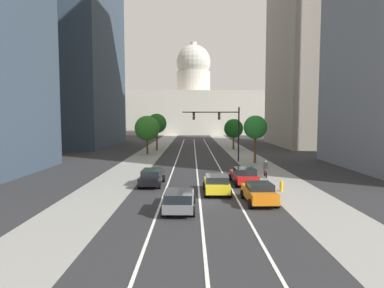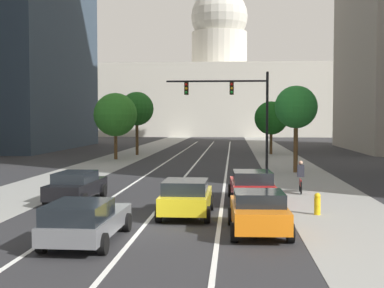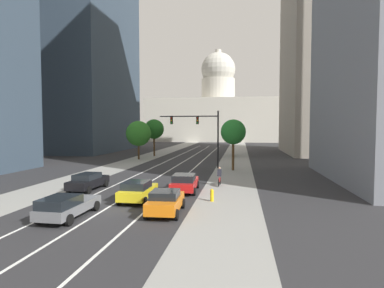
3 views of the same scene
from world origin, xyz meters
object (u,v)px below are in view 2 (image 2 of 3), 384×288
object	(u,v)px
car_red	(252,186)
car_gray	(85,220)
traffic_signal_mast	(237,101)
fire_hydrant	(317,204)
cyclist	(301,177)
car_black	(76,186)
street_tree_near_right	(271,118)
street_tree_near_left	(115,115)
car_orange	(259,211)
street_tree_mid_right	(296,108)
car_yellow	(186,197)
street_tree_mid_left	(137,109)
capitol_building	(219,91)

from	to	relation	value
car_red	car_gray	bearing A→B (deg)	144.95
car_red	car_gray	xyz separation A→B (m)	(-5.52, -8.62, -0.03)
car_red	car_gray	distance (m)	10.24
traffic_signal_mast	fire_hydrant	bearing A→B (deg)	-80.11
cyclist	fire_hydrant	bearing A→B (deg)	-177.40
car_black	street_tree_near_right	bearing A→B (deg)	-17.14
fire_hydrant	street_tree_near_left	world-z (taller)	street_tree_near_left
car_orange	street_tree_mid_right	distance (m)	21.26
car_yellow	car_orange	distance (m)	4.01
car_gray	street_tree_mid_right	size ratio (longest dim) A/B	0.74
car_red	street_tree_mid_left	distance (m)	33.17
cyclist	car_gray	bearing A→B (deg)	149.00
car_orange	street_tree_mid_left	world-z (taller)	street_tree_mid_left
fire_hydrant	street_tree_near_left	bearing A→B (deg)	117.86
street_tree_near_left	traffic_signal_mast	bearing A→B (deg)	-39.33
car_black	car_yellow	bearing A→B (deg)	-119.05
capitol_building	street_tree_near_right	size ratio (longest dim) A/B	8.85
car_red	car_gray	size ratio (longest dim) A/B	0.99
car_red	cyclist	size ratio (longest dim) A/B	2.68
car_black	traffic_signal_mast	bearing A→B (deg)	-24.04
car_gray	traffic_signal_mast	size ratio (longest dim) A/B	0.60
traffic_signal_mast	street_tree_mid_right	world-z (taller)	traffic_signal_mast
car_yellow	fire_hydrant	distance (m)	5.39
street_tree_mid_left	fire_hydrant	bearing A→B (deg)	-67.96
fire_hydrant	street_tree_near_right	size ratio (longest dim) A/B	0.16
car_yellow	car_gray	bearing A→B (deg)	150.53
car_black	fire_hydrant	xyz separation A→B (m)	(10.83, -2.53, -0.30)
street_tree_near_left	street_tree_mid_left	world-z (taller)	street_tree_mid_left
cyclist	street_tree_near_right	size ratio (longest dim) A/B	0.30
street_tree_near_left	cyclist	bearing A→B (deg)	-55.42
car_red	street_tree_mid_left	world-z (taller)	street_tree_mid_left
car_yellow	street_tree_near_left	world-z (taller)	street_tree_near_left
car_gray	street_tree_near_left	xyz separation A→B (m)	(-6.59, 33.32, 3.53)
fire_hydrant	street_tree_near_left	size ratio (longest dim) A/B	0.14
car_orange	cyclist	bearing A→B (deg)	-17.28
street_tree_near_right	capitol_building	bearing A→B (deg)	96.73
car_yellow	car_gray	world-z (taller)	car_yellow
traffic_signal_mast	fire_hydrant	xyz separation A→B (m)	(3.20, -18.36, -4.77)
capitol_building	traffic_signal_mast	xyz separation A→B (m)	(3.50, -80.70, -5.04)
car_gray	street_tree_mid_left	distance (m)	40.19
capitol_building	street_tree_near_right	xyz separation A→B (m)	(7.40, -62.73, -6.31)
car_yellow	cyclist	xyz separation A→B (m)	(5.44, 7.05, 0.07)
car_red	car_yellow	bearing A→B (deg)	141.70
car_yellow	street_tree_near_right	distance (m)	37.70
car_black	car_orange	size ratio (longest dim) A/B	1.14
car_red	street_tree_near_left	size ratio (longest dim) A/B	0.72
street_tree_near_left	street_tree_near_right	distance (m)	17.61
cyclist	car_black	bearing A→B (deg)	112.67
street_tree_mid_left	cyclist	bearing A→B (deg)	-63.39
street_tree_near_right	fire_hydrant	bearing A→B (deg)	-91.10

